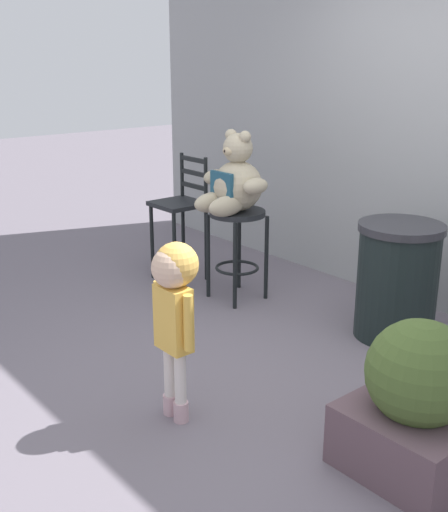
% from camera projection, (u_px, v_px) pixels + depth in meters
% --- Properties ---
extents(ground_plane, '(24.00, 24.00, 0.00)m').
position_uv_depth(ground_plane, '(292.00, 382.00, 3.74)').
color(ground_plane, slate).
extents(bar_stool_with_teddy, '(0.43, 0.43, 0.71)m').
position_uv_depth(bar_stool_with_teddy, '(237.00, 235.00, 4.87)').
color(bar_stool_with_teddy, black).
rests_on(bar_stool_with_teddy, ground_plane).
extents(teddy_bear, '(0.59, 0.53, 0.61)m').
position_uv_depth(teddy_bear, '(234.00, 183.00, 4.73)').
color(teddy_bear, tan).
rests_on(teddy_bear, bar_stool_with_teddy).
extents(child_walking, '(0.31, 0.24, 0.96)m').
position_uv_depth(child_walking, '(174.00, 294.00, 3.17)').
color(child_walking, '#CAA3AB').
rests_on(child_walking, ground_plane).
extents(trash_bin, '(0.56, 0.56, 0.79)m').
position_uv_depth(trash_bin, '(397.00, 281.00, 4.23)').
color(trash_bin, black).
rests_on(trash_bin, ground_plane).
extents(bar_chair_empty, '(0.38, 0.38, 1.04)m').
position_uv_depth(bar_chair_empty, '(181.00, 210.00, 5.29)').
color(bar_chair_empty, black).
rests_on(bar_chair_empty, ground_plane).
extents(planter_with_shrub, '(0.58, 0.58, 0.73)m').
position_uv_depth(planter_with_shrub, '(417.00, 403.00, 2.88)').
color(planter_with_shrub, '#5E474F').
rests_on(planter_with_shrub, ground_plane).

